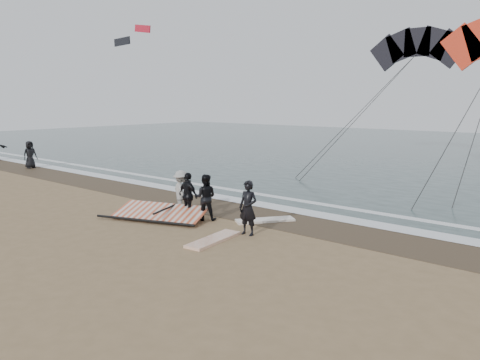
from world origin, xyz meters
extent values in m
plane|color=#8C704C|center=(0.00, 0.00, 0.00)|extent=(120.00, 120.00, 0.00)
cube|color=#233838|center=(0.00, 33.00, 0.01)|extent=(120.00, 54.00, 0.02)
cube|color=#4C3D2B|center=(0.00, 4.50, 0.01)|extent=(120.00, 2.80, 0.01)
cube|color=white|center=(0.00, 5.90, 0.03)|extent=(120.00, 0.90, 0.01)
cube|color=white|center=(0.00, 7.60, 0.03)|extent=(120.00, 0.45, 0.01)
imported|color=black|center=(0.47, 2.03, 0.92)|extent=(0.70, 0.49, 1.83)
cube|color=white|center=(0.06, 0.78, 0.04)|extent=(0.86, 2.27, 0.09)
cube|color=white|center=(-0.13, 3.78, 0.05)|extent=(1.74, 2.10, 0.09)
imported|color=black|center=(-1.98, 2.53, 0.87)|extent=(1.07, 1.02, 1.73)
imported|color=black|center=(-2.68, 2.33, 0.87)|extent=(1.06, 0.53, 1.75)
imported|color=#A1A19D|center=(-3.38, 2.63, 0.87)|extent=(1.29, 1.07, 1.73)
imported|color=black|center=(-20.24, 4.87, 0.90)|extent=(0.61, 0.90, 1.80)
cube|color=black|center=(-3.54, 2.11, 0.05)|extent=(2.46, 1.34, 0.09)
cube|color=#D14822|center=(-3.34, 1.51, 0.30)|extent=(3.77, 2.45, 0.37)
cylinder|color=black|center=(-3.34, 0.73, 0.11)|extent=(3.87, 1.44, 0.09)
cylinder|color=black|center=(-3.04, 1.51, 0.45)|extent=(0.65, 1.68, 0.07)
cylinder|color=#262626|center=(3.89, 13.45, 3.50)|extent=(0.04, 0.04, 11.26)
cylinder|color=#262626|center=(4.48, 14.12, 3.50)|extent=(0.04, 0.04, 10.20)
cylinder|color=#262626|center=(-3.51, 18.72, 3.87)|extent=(0.04, 0.04, 14.47)
cylinder|color=#262626|center=(-3.10, 18.28, 3.87)|extent=(0.04, 0.04, 15.12)
cube|color=black|center=(-38.48, 26.00, 11.42)|extent=(3.03, 0.12, 1.02)
cube|color=red|center=(-39.51, 30.00, 13.46)|extent=(3.10, 0.12, 1.32)
camera|label=1|loc=(9.93, -9.70, 4.43)|focal=35.00mm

